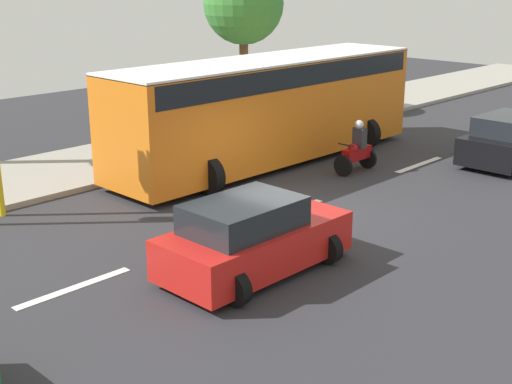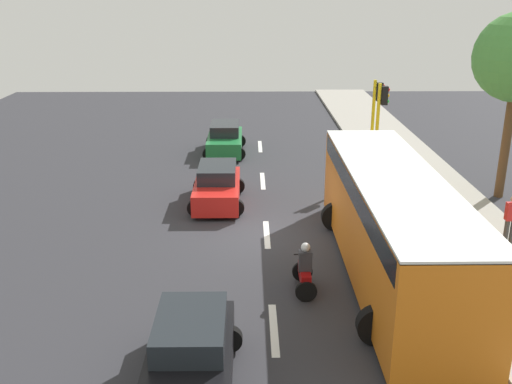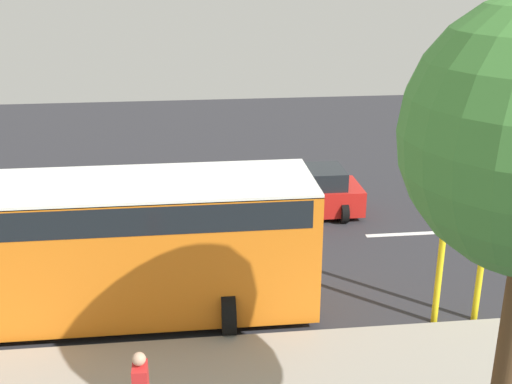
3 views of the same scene
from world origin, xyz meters
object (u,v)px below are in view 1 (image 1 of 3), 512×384
(city_bus, at_px, (270,102))
(motorcycle, at_px, (357,150))
(car_black, at_px, (512,141))
(street_tree_center, at_px, (243,5))
(pedestrian_near_signal, at_px, (132,117))
(car_red, at_px, (253,238))

(city_bus, height_order, motorcycle, city_bus)
(motorcycle, bearing_deg, car_black, -124.77)
(car_black, relative_size, city_bus, 0.36)
(car_black, distance_m, street_tree_center, 12.12)
(city_bus, height_order, pedestrian_near_signal, city_bus)
(car_black, xyz_separation_m, car_red, (0.01, 11.30, -0.00))
(car_black, bearing_deg, city_bus, 42.63)
(city_bus, bearing_deg, car_red, 130.74)
(car_black, height_order, pedestrian_near_signal, pedestrian_near_signal)
(city_bus, bearing_deg, street_tree_center, -39.37)
(car_black, height_order, street_tree_center, street_tree_center)
(pedestrian_near_signal, bearing_deg, car_black, -144.94)
(pedestrian_near_signal, bearing_deg, car_red, 155.85)
(car_black, distance_m, city_bus, 7.47)
(city_bus, relative_size, street_tree_center, 1.83)
(car_red, xyz_separation_m, motorcycle, (2.82, -7.23, -0.07))
(city_bus, distance_m, motorcycle, 3.02)
(motorcycle, xyz_separation_m, pedestrian_near_signal, (7.00, 2.83, 0.42))
(motorcycle, distance_m, pedestrian_near_signal, 7.56)
(car_black, distance_m, pedestrian_near_signal, 12.01)
(car_black, relative_size, street_tree_center, 0.65)
(street_tree_center, bearing_deg, car_black, 179.87)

